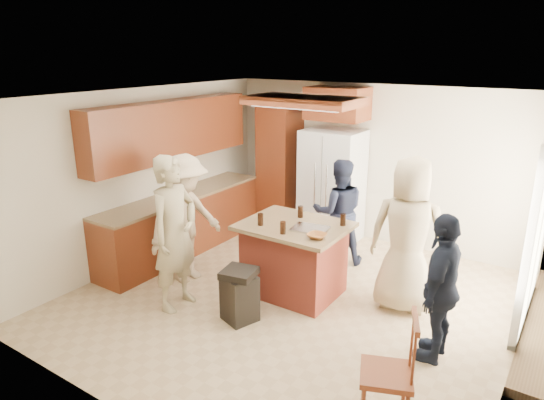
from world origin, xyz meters
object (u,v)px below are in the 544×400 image
Objects in this scene: person_counter at (185,219)px; trash_bin at (240,295)px; person_front_left at (175,233)px; person_behind_left at (339,212)px; refrigerator at (332,186)px; kitchen_island at (294,258)px; person_behind_right at (408,235)px; person_side_right at (441,288)px; spindle_chair at (389,374)px.

trash_bin is (1.22, -0.44, -0.55)m from person_counter.
person_front_left reaches higher than person_behind_left.
refrigerator reaches higher than person_behind_left.
person_counter reaches higher than kitchen_island.
person_behind_right is at bearing -41.00° from refrigerator.
refrigerator is at bearing -133.40° from person_side_right.
person_front_left is 1.46× the size of kitchen_island.
refrigerator is 4.15m from spindle_chair.
trash_bin is 2.08m from spindle_chair.
kitchen_island is at bearing 140.31° from spindle_chair.
kitchen_island is (-1.30, -0.40, -0.46)m from person_behind_right.
trash_bin is 0.63× the size of spindle_chair.
person_side_right is at bearing -80.55° from person_counter.
person_side_right is 3.30m from person_counter.
person_side_right is 1.55× the size of spindle_chair.
person_behind_left is at bearing 84.06° from trash_bin.
kitchen_island is (-1.90, 0.38, -0.30)m from person_side_right.
kitchen_island is at bearing 79.30° from trash_bin.
person_behind_left is 2.45× the size of trash_bin.
kitchen_island is at bearing -63.44° from person_counter.
person_side_right is 2.19m from trash_bin.
spindle_chair reaches higher than kitchen_island.
person_behind_right is at bearing 105.29° from spindle_chair.
person_behind_right is 1.46× the size of kitchen_island.
person_side_right is 0.86× the size of refrigerator.
refrigerator is 2.91m from trash_bin.
person_behind_left is 0.83× the size of person_behind_right.
person_behind_left is at bearing -56.74° from refrigerator.
refrigerator is 2.86× the size of trash_bin.
person_front_left is at bearing 170.87° from spindle_chair.
spindle_chair is (1.78, -2.67, -0.32)m from person_behind_left.
person_behind_left is 2.41m from person_side_right.
refrigerator is (0.54, 2.98, -0.04)m from person_front_left.
trash_bin is (0.29, -2.84, -0.58)m from refrigerator.
refrigerator is at bearing -89.98° from person_behind_left.
kitchen_island reaches higher than trash_bin.
person_behind_left is at bearing -40.25° from person_behind_right.
person_behind_left reaches higher than trash_bin.
person_side_right is 3.30m from refrigerator.
person_counter is 1.35× the size of kitchen_island.
spindle_chair is at bearing -56.46° from refrigerator.
refrigerator is 1.41× the size of kitchen_island.
person_behind_left is 1.48m from person_behind_right.
trash_bin is (-2.07, -0.54, -0.45)m from person_side_right.
trash_bin is (0.83, 0.14, -0.62)m from person_front_left.
person_front_left is 2.46m from person_behind_left.
person_side_right is at bearing 118.79° from person_behind_right.
person_behind_left is 1.55× the size of spindle_chair.
person_front_left is at bearing -75.96° from person_side_right.
person_behind_left is 2.18m from person_counter.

